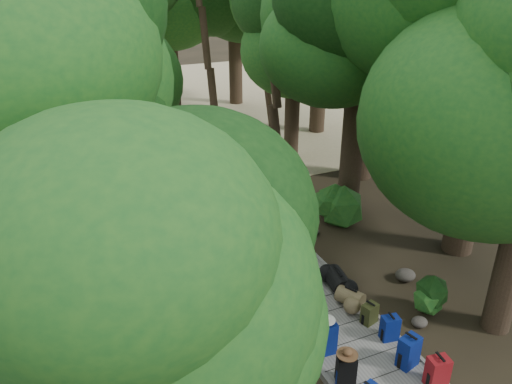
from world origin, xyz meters
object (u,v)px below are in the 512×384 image
backpack_right_d (370,312)px  lone_suitcase_on_sand (196,153)px  backpack_right_a (438,371)px  duffel_right_black (338,281)px  duffel_right_khaki (350,297)px  backpack_right_c (390,327)px  kayak (97,158)px  backpack_left_c (325,336)px  sun_lounger (250,126)px  backpack_left_d (300,311)px  suitcase_on_boardwalk (308,328)px  backpack_left_b (346,368)px  backpack_right_b (409,350)px

backpack_right_d → lone_suitcase_on_sand: 10.67m
backpack_right_a → duffel_right_black: 3.18m
backpack_right_a → duffel_right_khaki: 2.58m
backpack_right_c → kayak: size_ratio=0.21×
duffel_right_khaki → lone_suitcase_on_sand: bearing=66.4°
backpack_left_c → backpack_right_a: 2.08m
lone_suitcase_on_sand → backpack_right_a: bearing=-99.7°
duffel_right_black → sun_lounger: bearing=86.1°
backpack_left_d → lone_suitcase_on_sand: (0.87, 10.06, -0.05)m
suitcase_on_boardwalk → backpack_left_c: bearing=-86.0°
kayak → duffel_right_black: bearing=-88.5°
backpack_left_d → backpack_right_c: 1.83m
duffel_right_black → kayak: bearing=119.6°
backpack_left_c → backpack_right_c: backpack_left_c is taller
backpack_left_b → backpack_right_a: size_ratio=0.95×
backpack_left_c → lone_suitcase_on_sand: (0.86, 11.04, -0.17)m
backpack_left_b → kayak: backpack_left_b is taller
backpack_left_d → backpack_right_a: backpack_right_a is taller
backpack_left_c → suitcase_on_boardwalk: size_ratio=1.21×
backpack_left_d → backpack_left_c: bearing=-90.7°
backpack_right_d → duffel_right_black: bearing=73.3°
backpack_left_c → backpack_left_d: bearing=94.8°
backpack_left_d → backpack_right_b: bearing=-57.6°
backpack_left_c → backpack_right_a: (1.40, -1.53, -0.05)m
kayak → lone_suitcase_on_sand: bearing=-41.1°
backpack_left_d → backpack_right_c: backpack_right_c is taller
backpack_left_c → duffel_right_black: backpack_left_c is taller
backpack_right_b → suitcase_on_boardwalk: 1.94m
backpack_right_c → kayak: bearing=116.5°
duffel_right_black → suitcase_on_boardwalk: suitcase_on_boardwalk is taller
backpack_left_b → suitcase_on_boardwalk: size_ratio=1.00×
backpack_left_b → sun_lounger: backpack_left_b is taller
backpack_right_a → kayak: 14.61m
backpack_right_d → suitcase_on_boardwalk: size_ratio=0.78×
duffel_right_black → sun_lounger: 12.12m
backpack_right_b → suitcase_on_boardwalk: backpack_right_b is taller
suitcase_on_boardwalk → lone_suitcase_on_sand: bearing=70.0°
backpack_right_c → suitcase_on_boardwalk: size_ratio=0.92×
backpack_left_b → backpack_right_c: (1.44, 0.62, -0.03)m
suitcase_on_boardwalk → backpack_right_a: bearing=-66.2°
backpack_left_c → kayak: 12.78m
backpack_left_b → backpack_left_c: size_ratio=0.83×
duffel_right_khaki → kayak: (-3.94, 11.45, -0.15)m
backpack_right_a → backpack_right_d: (-0.09, 1.91, -0.09)m
backpack_left_c → backpack_right_c: bearing=-3.9°
backpack_left_b → sun_lounger: (4.16, 14.26, -0.12)m
duffel_right_black → lone_suitcase_on_sand: size_ratio=1.16×
backpack_right_c → kayak: 13.33m
lone_suitcase_on_sand → backpack_left_b: bearing=-106.6°
backpack_left_c → duffel_right_khaki: bearing=43.4°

